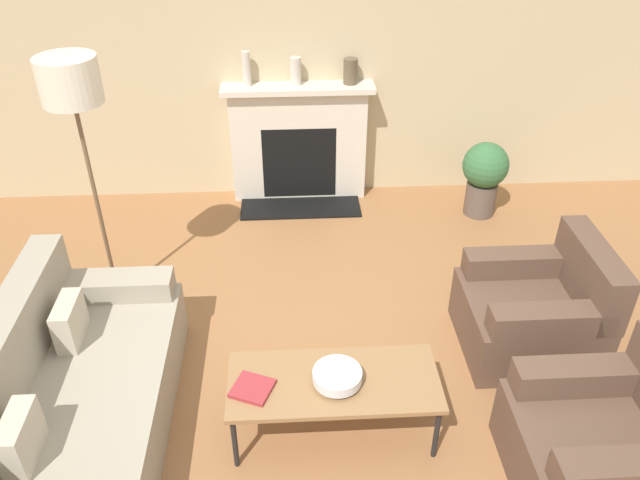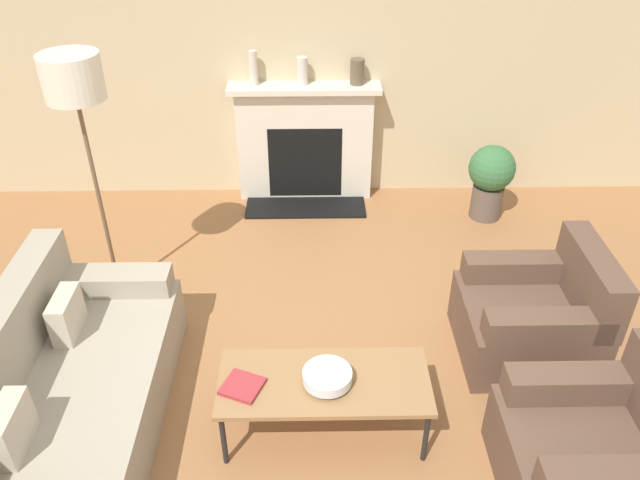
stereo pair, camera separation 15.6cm
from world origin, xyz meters
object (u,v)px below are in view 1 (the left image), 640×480
armchair_far (537,311)px  floor_lamp (75,107)px  mantel_vase_center_left (296,71)px  mantel_vase_center_right (350,71)px  couch (70,404)px  armchair_near (607,444)px  potted_plant (484,174)px  mantel_vase_left (246,69)px  book (252,388)px  bowl (337,376)px  fireplace (299,144)px  coffee_table (334,384)px

armchair_far → floor_lamp: size_ratio=0.47×
mantel_vase_center_left → mantel_vase_center_right: bearing=0.0°
couch → mantel_vase_center_left: bearing=-25.5°
armchair_near → potted_plant: bearing=177.5°
armchair_near → mantel_vase_left: mantel_vase_left is taller
armchair_near → potted_plant: 2.93m
book → floor_lamp: size_ratio=0.15×
mantel_vase_center_right → bowl: bearing=-96.6°
armchair_near → potted_plant: size_ratio=1.24×
mantel_vase_left → potted_plant: mantel_vase_left is taller
fireplace → mantel_vase_left: 0.86m
fireplace → potted_plant: size_ratio=1.95×
couch → bowl: bearing=-91.3°
bowl → mantel_vase_center_left: (-0.15, 2.96, 0.79)m
mantel_vase_center_left → coffee_table: bearing=-87.4°
couch → armchair_far: 3.05m
fireplace → mantel_vase_left: (-0.45, 0.01, 0.74)m
armchair_far → mantel_vase_center_right: (-1.09, 2.27, 0.95)m
fireplace → mantel_vase_center_left: mantel_vase_center_left is taller
potted_plant → floor_lamp: bearing=-161.1°
book → mantel_vase_center_left: size_ratio=1.11×
coffee_table → floor_lamp: 2.43m
mantel_vase_center_left → book: bearing=-96.4°
mantel_vase_left → mantel_vase_center_right: size_ratio=1.35×
armchair_far → armchair_near: bearing=-0.0°
fireplace → armchair_far: fireplace is taller
couch → armchair_far: bearing=-77.6°
potted_plant → bowl: bearing=-121.9°
bowl → mantel_vase_center_left: size_ratio=1.15×
bowl → book: 0.49m
armchair_far → mantel_vase_left: bearing=-138.4°
armchair_near → bowl: (-1.44, 0.41, 0.17)m
bowl → mantel_vase_left: bearing=101.2°
bowl → floor_lamp: floor_lamp is taller
armchair_far → coffee_table: bearing=-65.3°
armchair_far → book: armchair_far is taller
couch → coffee_table: (1.53, -0.02, 0.09)m
fireplace → floor_lamp: 2.35m
couch → book: size_ratio=7.11×
bowl → armchair_far: bearing=25.6°
book → armchair_near: bearing=11.4°
book → mantel_vase_center_right: size_ratio=1.21×
bowl → couch: bearing=178.7°
fireplace → book: 3.00m
bowl → mantel_vase_center_left: 3.07m
book → floor_lamp: (-1.13, 1.45, 1.13)m
armchair_near → floor_lamp: floor_lamp is taller
book → floor_lamp: floor_lamp is taller
armchair_far → mantel_vase_center_right: mantel_vase_center_right is taller
book → potted_plant: 3.26m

